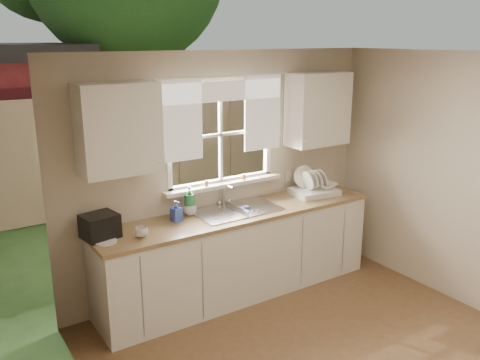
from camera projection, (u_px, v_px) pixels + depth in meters
room_walls at (370, 236)px, 3.67m from camera, size 3.62×4.02×2.50m
ceiling at (375, 56)px, 3.38m from camera, size 3.60×4.00×0.02m
window at (222, 150)px, 5.26m from camera, size 1.38×0.16×1.06m
curtains at (224, 108)px, 5.10m from camera, size 1.50×0.03×0.81m
base_cabinets at (238, 254)px, 5.29m from camera, size 3.00×0.62×0.87m
countertop at (238, 213)px, 5.17m from camera, size 3.04×0.65×0.04m
upper_cabinet_left at (119, 129)px, 4.42m from camera, size 0.70×0.33×0.80m
upper_cabinet_right at (318, 109)px, 5.63m from camera, size 0.70×0.33×0.80m
wall_outlet at (288, 176)px, 5.82m from camera, size 0.08×0.01×0.12m
sill_jars at (226, 180)px, 5.30m from camera, size 0.50×0.04×0.06m
sink at (237, 217)px, 5.21m from camera, size 0.88×0.52×0.40m
dish_rack at (314, 189)px, 5.71m from camera, size 0.53×0.42×0.31m
bowl at (326, 186)px, 5.73m from camera, size 0.25×0.25×0.06m
soap_bottle_a at (189, 201)px, 5.03m from camera, size 0.12×0.12×0.30m
soap_bottle_b at (176, 211)px, 4.87m from camera, size 0.11×0.11×0.20m
soap_bottle_c at (190, 207)px, 5.04m from camera, size 0.14×0.14×0.17m
saucer at (106, 242)px, 4.39m from camera, size 0.19×0.19×0.01m
cup at (142, 232)px, 4.49m from camera, size 0.14×0.14×0.09m
black_appliance at (100, 226)px, 4.46m from camera, size 0.33×0.30×0.22m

